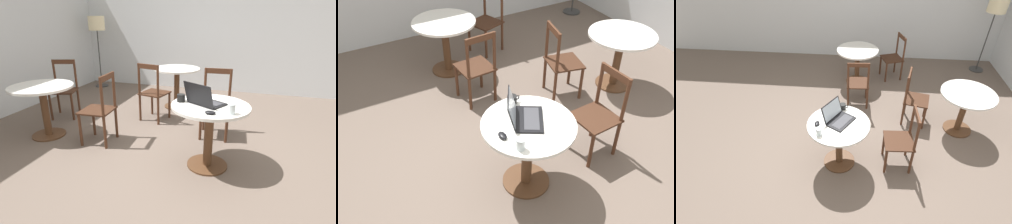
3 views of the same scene
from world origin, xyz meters
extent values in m
plane|color=#66564C|center=(0.00, 0.00, 0.00)|extent=(16.00, 16.00, 0.00)
cylinder|color=#51331E|center=(0.00, -0.20, 0.01)|extent=(0.44, 0.44, 0.02)
cylinder|color=#51331E|center=(0.00, -0.20, 0.35)|extent=(0.10, 0.10, 0.65)
cylinder|color=silver|center=(0.00, -0.20, 0.69)|extent=(0.80, 0.80, 0.03)
cylinder|color=#51331E|center=(1.84, 0.66, 0.01)|extent=(0.44, 0.44, 0.02)
cylinder|color=#51331E|center=(1.84, 0.66, 0.35)|extent=(0.10, 0.10, 0.65)
cylinder|color=silver|center=(1.84, 0.66, 0.69)|extent=(0.80, 0.80, 0.03)
cylinder|color=#51331E|center=(0.13, 2.01, 0.01)|extent=(0.44, 0.44, 0.02)
cylinder|color=#51331E|center=(0.13, 2.01, 0.35)|extent=(0.10, 0.10, 0.65)
cylinder|color=silver|center=(0.13, 2.01, 0.69)|extent=(0.80, 0.80, 0.03)
cylinder|color=#472819|center=(0.63, -0.34, 0.21)|extent=(0.04, 0.04, 0.42)
cylinder|color=#472819|center=(0.62, -0.01, 0.21)|extent=(0.04, 0.04, 0.42)
cylinder|color=#472819|center=(0.97, -0.32, 0.21)|extent=(0.04, 0.04, 0.42)
cylinder|color=#472819|center=(0.95, 0.01, 0.21)|extent=(0.04, 0.04, 0.42)
cube|color=#3C2215|center=(0.79, -0.16, 0.43)|extent=(0.40, 0.40, 0.02)
cylinder|color=#472819|center=(0.97, -0.32, 0.67)|extent=(0.04, 0.04, 0.46)
cylinder|color=#472819|center=(0.95, 0.01, 0.67)|extent=(0.04, 0.04, 0.46)
cube|color=#472819|center=(0.96, -0.16, 0.87)|extent=(0.04, 0.37, 0.07)
cylinder|color=#472819|center=(1.34, 0.94, 0.21)|extent=(0.04, 0.04, 0.42)
cylinder|color=#472819|center=(1.27, 0.62, 0.21)|extent=(0.04, 0.04, 0.42)
cylinder|color=#472819|center=(1.02, 1.02, 0.21)|extent=(0.04, 0.04, 0.42)
cylinder|color=#472819|center=(0.94, 0.69, 0.21)|extent=(0.04, 0.04, 0.42)
cube|color=#3C2215|center=(1.14, 0.82, 0.43)|extent=(0.46, 0.46, 0.02)
cylinder|color=#472819|center=(1.02, 1.02, 0.67)|extent=(0.04, 0.04, 0.46)
cylinder|color=#472819|center=(0.94, 0.69, 0.67)|extent=(0.04, 0.04, 0.46)
cube|color=#472819|center=(0.98, 0.86, 0.87)|extent=(0.11, 0.36, 0.07)
cylinder|color=#472819|center=(0.00, 1.39, 0.21)|extent=(0.04, 0.04, 0.42)
cylinder|color=#472819|center=(0.33, 1.41, 0.21)|extent=(0.04, 0.04, 0.42)
cylinder|color=#472819|center=(0.02, 1.06, 0.21)|extent=(0.04, 0.04, 0.42)
cylinder|color=#472819|center=(0.35, 1.08, 0.21)|extent=(0.04, 0.04, 0.42)
cube|color=#3C2215|center=(0.18, 1.24, 0.43)|extent=(0.41, 0.41, 0.02)
cylinder|color=#472819|center=(0.02, 1.06, 0.67)|extent=(0.04, 0.04, 0.46)
cylinder|color=#472819|center=(0.35, 1.08, 0.67)|extent=(0.04, 0.04, 0.46)
cube|color=#472819|center=(0.19, 1.07, 0.87)|extent=(0.37, 0.05, 0.07)
cylinder|color=#472819|center=(0.72, 2.04, 0.21)|extent=(0.04, 0.04, 0.42)
cylinder|color=#472819|center=(0.61, 2.35, 0.21)|extent=(0.04, 0.04, 0.42)
cylinder|color=#472819|center=(1.03, 2.15, 0.21)|extent=(0.04, 0.04, 0.42)
cylinder|color=#472819|center=(0.92, 2.46, 0.21)|extent=(0.04, 0.04, 0.42)
cube|color=#3C2215|center=(0.82, 2.25, 0.43)|extent=(0.49, 0.49, 0.02)
cylinder|color=#472819|center=(1.03, 2.15, 0.67)|extent=(0.04, 0.04, 0.46)
cylinder|color=#472819|center=(0.92, 2.46, 0.67)|extent=(0.04, 0.04, 0.46)
cube|color=#472819|center=(0.98, 2.31, 0.87)|extent=(0.14, 0.35, 0.07)
cylinder|color=#333333|center=(2.76, 2.75, 0.01)|extent=(0.30, 0.30, 0.02)
cylinder|color=#333333|center=(2.76, 2.75, 0.64)|extent=(0.02, 0.02, 1.26)
cylinder|color=beige|center=(2.76, 2.75, 1.41)|extent=(0.35, 0.35, 0.30)
cube|color=black|center=(0.03, -0.17, 0.71)|extent=(0.37, 0.41, 0.02)
cube|color=#38383D|center=(0.05, -0.18, 0.72)|extent=(0.26, 0.32, 0.00)
cube|color=black|center=(-0.10, -0.09, 0.83)|extent=(0.24, 0.33, 0.22)
cube|color=silver|center=(-0.09, -0.10, 0.83)|extent=(0.21, 0.30, 0.20)
ellipsoid|color=black|center=(-0.27, -0.24, 0.72)|extent=(0.06, 0.10, 0.03)
cylinder|color=black|center=(0.02, 0.11, 0.74)|extent=(0.09, 0.09, 0.08)
torus|color=black|center=(0.08, 0.11, 0.75)|extent=(0.05, 0.01, 0.05)
cylinder|color=silver|center=(-0.21, -0.43, 0.75)|extent=(0.07, 0.07, 0.10)
camera|label=1|loc=(-2.53, -0.55, 1.55)|focal=28.00mm
camera|label=2|loc=(-1.32, -2.18, 2.68)|focal=40.00mm
camera|label=3|loc=(0.30, -2.70, 2.86)|focal=28.00mm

